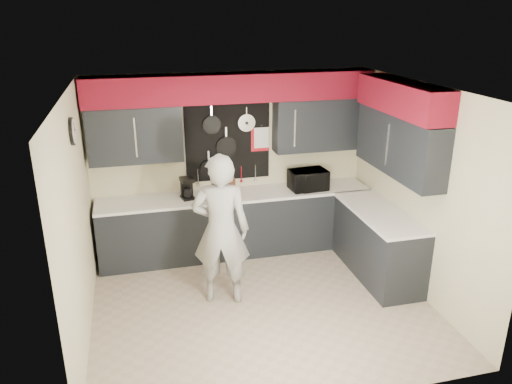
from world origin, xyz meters
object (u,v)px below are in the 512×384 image
object	(u,v)px
utensil_crock	(223,188)
coffee_maker	(187,187)
microwave	(308,180)
person	(221,230)
knife_block	(231,185)

from	to	relation	value
utensil_crock	coffee_maker	size ratio (longest dim) A/B	0.55
utensil_crock	coffee_maker	world-z (taller)	coffee_maker
microwave	coffee_maker	xyz separation A→B (m)	(-1.75, 0.07, 0.01)
person	microwave	bearing A→B (deg)	-128.20
utensil_crock	person	size ratio (longest dim) A/B	0.09
utensil_crock	microwave	bearing A→B (deg)	-4.88
knife_block	person	world-z (taller)	person
coffee_maker	person	size ratio (longest dim) A/B	0.16
utensil_crock	person	xyz separation A→B (m)	(-0.26, -1.25, -0.07)
microwave	knife_block	world-z (taller)	microwave
knife_block	person	bearing A→B (deg)	-112.37
microwave	utensil_crock	distance (m)	1.24
coffee_maker	person	xyz separation A→B (m)	(0.25, -1.21, -0.14)
knife_block	coffee_maker	distance (m)	0.64
utensil_crock	coffee_maker	xyz separation A→B (m)	(-0.51, -0.03, 0.07)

